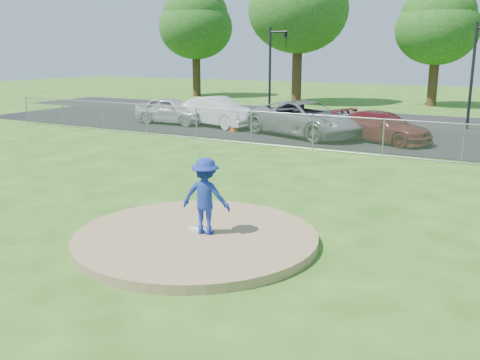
% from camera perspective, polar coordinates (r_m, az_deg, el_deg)
% --- Properties ---
extents(ground, '(120.00, 120.00, 0.00)m').
position_cam_1_polar(ground, '(20.77, 10.85, 1.85)').
color(ground, '#275813').
rests_on(ground, ground).
extents(pitchers_mound, '(5.40, 5.40, 0.20)m').
position_cam_1_polar(pitchers_mound, '(11.99, -4.70, -6.16)').
color(pitchers_mound, '#8F734E').
rests_on(pitchers_mound, ground).
extents(pitching_rubber, '(0.60, 0.15, 0.04)m').
position_cam_1_polar(pitching_rubber, '(12.11, -4.18, -5.35)').
color(pitching_rubber, white).
rests_on(pitching_rubber, pitchers_mound).
extents(chain_link_fence, '(40.00, 0.06, 1.50)m').
position_cam_1_polar(chain_link_fence, '(22.51, 12.57, 4.61)').
color(chain_link_fence, gray).
rests_on(chain_link_fence, ground).
extents(parking_lot, '(50.00, 8.00, 0.01)m').
position_cam_1_polar(parking_lot, '(26.92, 15.29, 4.28)').
color(parking_lot, black).
rests_on(parking_lot, ground).
extents(street, '(60.00, 7.00, 0.01)m').
position_cam_1_polar(street, '(34.18, 18.42, 5.96)').
color(street, black).
rests_on(street, ground).
extents(tree_far_left, '(6.72, 6.72, 10.74)m').
position_cam_1_polar(tree_far_left, '(51.03, -4.77, 16.84)').
color(tree_far_left, '#332312').
rests_on(tree_far_left, ground).
extents(tree_center, '(6.16, 6.16, 9.84)m').
position_cam_1_polar(tree_center, '(44.01, 20.39, 15.83)').
color(tree_center, '#3A2615').
rests_on(tree_center, ground).
extents(traffic_signal_left, '(1.28, 0.20, 5.60)m').
position_cam_1_polar(traffic_signal_left, '(34.79, 3.57, 12.30)').
color(traffic_signal_left, black).
rests_on(traffic_signal_left, ground).
extents(pitcher, '(1.20, 0.82, 1.70)m').
position_cam_1_polar(pitcher, '(11.72, -3.68, -1.72)').
color(pitcher, navy).
rests_on(pitcher, pitchers_mound).
extents(traffic_cone, '(0.37, 0.37, 0.71)m').
position_cam_1_polar(traffic_cone, '(28.35, -0.71, 5.95)').
color(traffic_cone, '#E9530C').
rests_on(traffic_cone, parking_lot).
extents(parked_car_silver, '(4.55, 1.94, 1.53)m').
position_cam_1_polar(parked_car_silver, '(31.53, -7.24, 7.37)').
color(parked_car_silver, silver).
rests_on(parked_car_silver, parking_lot).
extents(parked_car_white, '(5.22, 2.92, 1.63)m').
position_cam_1_polar(parked_car_white, '(30.14, -2.39, 7.28)').
color(parked_car_white, white).
rests_on(parked_car_white, parking_lot).
extents(parked_car_gray, '(6.81, 4.82, 1.72)m').
position_cam_1_polar(parked_car_gray, '(26.81, 6.96, 6.50)').
color(parked_car_gray, gray).
rests_on(parked_car_gray, parking_lot).
extents(parked_car_darkred, '(5.18, 3.46, 1.39)m').
position_cam_1_polar(parked_car_darkred, '(25.79, 14.95, 5.49)').
color(parked_car_darkred, maroon).
rests_on(parked_car_darkred, parking_lot).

